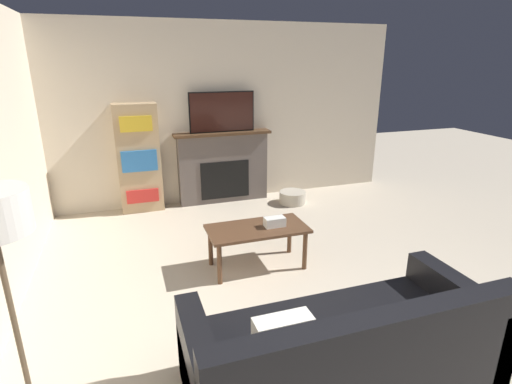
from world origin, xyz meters
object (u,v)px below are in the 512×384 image
couch (343,354)px  bookshelf (139,159)px  coffee_table (257,233)px  fireplace (223,167)px  tv (222,112)px  storage_basket (293,197)px

couch → bookshelf: bookshelf is taller
coffee_table → fireplace: bearing=85.1°
tv → coffee_table: bearing=-95.0°
tv → storage_basket: bearing=-24.6°
fireplace → coffee_table: size_ratio=1.41×
tv → bookshelf: bearing=-179.9°
couch → storage_basket: bearing=71.4°
bookshelf → storage_basket: (2.25, -0.45, -0.69)m
couch → storage_basket: 3.73m
tv → couch: size_ratio=0.48×
tv → bookshelf: tv is taller
fireplace → couch: size_ratio=0.72×
tv → couch: tv is taller
tv → coffee_table: tv is taller
storage_basket → couch: bearing=-108.6°
tv → couch: 4.15m
couch → bookshelf: bearing=104.9°
couch → coffee_table: size_ratio=1.96×
tv → storage_basket: (0.99, -0.45, -1.31)m
fireplace → tv: 0.85m
tv → storage_basket: tv is taller
couch → storage_basket: couch is taller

